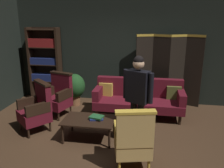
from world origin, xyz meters
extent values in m
plane|color=#3D2819|center=(0.00, 0.00, 0.00)|extent=(10.00, 10.00, 0.00)
cube|color=black|center=(0.00, 2.45, 1.40)|extent=(7.20, 0.10, 2.80)
cube|color=black|center=(0.63, 2.23, 0.95)|extent=(0.44, 0.19, 1.90)
cube|color=gold|center=(0.63, 2.23, 1.87)|extent=(0.44, 0.20, 0.06)
cube|color=black|center=(1.06, 2.23, 0.95)|extent=(0.44, 0.20, 1.90)
cube|color=gold|center=(1.06, 2.23, 1.87)|extent=(0.44, 0.21, 0.06)
cube|color=black|center=(1.48, 2.25, 0.95)|extent=(0.42, 0.23, 1.90)
cube|color=gold|center=(1.48, 2.25, 1.87)|extent=(0.43, 0.24, 0.06)
cube|color=black|center=(1.90, 2.28, 0.95)|extent=(0.45, 0.18, 1.90)
cube|color=gold|center=(1.90, 2.28, 1.87)|extent=(0.45, 0.18, 0.06)
cube|color=black|center=(-2.57, 2.18, 1.02)|extent=(0.06, 0.32, 2.05)
cube|color=black|center=(-1.73, 2.18, 1.02)|extent=(0.06, 0.32, 2.05)
cube|color=black|center=(-2.15, 2.33, 1.02)|extent=(0.90, 0.02, 2.05)
cube|color=black|center=(-2.15, 2.18, 0.06)|extent=(0.86, 0.30, 0.02)
cube|color=black|center=(-2.15, 2.18, 0.54)|extent=(0.86, 0.30, 0.02)
cube|color=navy|center=(-2.15, 2.16, 0.65)|extent=(0.78, 0.22, 0.20)
cube|color=black|center=(-2.15, 2.18, 1.02)|extent=(0.86, 0.30, 0.02)
cube|color=navy|center=(-2.15, 2.16, 1.13)|extent=(0.78, 0.22, 0.18)
cube|color=black|center=(-2.15, 2.18, 1.51)|extent=(0.86, 0.30, 0.02)
cube|color=maroon|center=(-2.15, 2.16, 1.64)|extent=(0.78, 0.22, 0.23)
cube|color=black|center=(-2.15, 2.18, 1.99)|extent=(0.86, 0.30, 0.02)
cylinder|color=black|center=(-0.40, 1.05, 0.11)|extent=(0.07, 0.07, 0.22)
cylinder|color=black|center=(1.50, 1.05, 0.11)|extent=(0.07, 0.07, 0.22)
cylinder|color=black|center=(-0.40, 1.65, 0.11)|extent=(0.07, 0.07, 0.22)
cylinder|color=black|center=(1.50, 1.65, 0.11)|extent=(0.07, 0.07, 0.22)
cube|color=#4C0F19|center=(0.55, 1.35, 0.32)|extent=(2.10, 0.76, 0.20)
cube|color=#4C0F19|center=(0.55, 1.66, 0.65)|extent=(2.10, 0.18, 0.46)
cube|color=#4C0F19|center=(-0.43, 1.35, 0.55)|extent=(0.16, 0.68, 0.26)
cube|color=#4C0F19|center=(1.53, 1.35, 0.55)|extent=(0.16, 0.68, 0.26)
cube|color=#B79338|center=(-0.28, 1.55, 0.57)|extent=(0.35, 0.17, 0.34)
cube|color=#4C5123|center=(1.38, 1.55, 0.57)|extent=(0.34, 0.13, 0.34)
cylinder|color=black|center=(-0.79, -0.17, 0.20)|extent=(0.04, 0.04, 0.39)
cylinder|color=black|center=(0.11, -0.17, 0.20)|extent=(0.04, 0.04, 0.39)
cylinder|color=black|center=(-0.79, 0.37, 0.20)|extent=(0.04, 0.04, 0.39)
cylinder|color=black|center=(0.11, 0.37, 0.20)|extent=(0.04, 0.04, 0.39)
cube|color=black|center=(-0.34, 0.10, 0.41)|extent=(1.00, 0.64, 0.03)
cylinder|color=gold|center=(0.73, -0.29, 0.11)|extent=(0.04, 0.04, 0.22)
cylinder|color=gold|center=(0.28, -0.39, 0.11)|extent=(0.04, 0.04, 0.22)
cylinder|color=gold|center=(0.83, -0.73, 0.11)|extent=(0.04, 0.04, 0.22)
cylinder|color=gold|center=(0.39, -0.84, 0.11)|extent=(0.04, 0.04, 0.22)
cube|color=tan|center=(0.56, -0.56, 0.34)|extent=(0.67, 0.67, 0.24)
cube|color=tan|center=(0.61, -0.78, 0.73)|extent=(0.57, 0.24, 0.54)
cube|color=gold|center=(0.61, -0.78, 1.02)|extent=(0.61, 0.26, 0.04)
cube|color=gold|center=(0.79, -0.51, 0.57)|extent=(0.20, 0.51, 0.22)
cube|color=gold|center=(0.33, -0.61, 0.57)|extent=(0.20, 0.51, 0.22)
cylinder|color=black|center=(-1.70, 0.93, 0.11)|extent=(0.04, 0.04, 0.22)
cylinder|color=black|center=(-1.26, 0.78, 0.11)|extent=(0.04, 0.04, 0.22)
cylinder|color=black|center=(-1.55, 1.36, 0.11)|extent=(0.04, 0.04, 0.22)
cylinder|color=black|center=(-1.12, 1.22, 0.11)|extent=(0.04, 0.04, 0.22)
cube|color=#4C0F19|center=(-1.41, 1.07, 0.34)|extent=(0.71, 0.71, 0.24)
cube|color=#4C0F19|center=(-1.33, 1.29, 0.73)|extent=(0.57, 0.29, 0.54)
cube|color=black|center=(-1.33, 1.29, 1.02)|extent=(0.61, 0.31, 0.04)
cube|color=black|center=(-1.63, 1.15, 0.57)|extent=(0.24, 0.50, 0.22)
cube|color=black|center=(-1.18, 1.00, 0.57)|extent=(0.24, 0.50, 0.22)
cylinder|color=black|center=(-1.88, 0.22, 0.11)|extent=(0.04, 0.04, 0.22)
cylinder|color=black|center=(-1.54, -0.08, 0.11)|extent=(0.04, 0.04, 0.22)
cylinder|color=black|center=(-1.58, 0.57, 0.11)|extent=(0.04, 0.04, 0.22)
cylinder|color=black|center=(-1.24, 0.27, 0.11)|extent=(0.04, 0.04, 0.22)
cube|color=#4C0F19|center=(-1.56, 0.25, 0.34)|extent=(0.79, 0.79, 0.24)
cube|color=#4C0F19|center=(-1.41, 0.42, 0.73)|extent=(0.50, 0.46, 0.54)
cube|color=black|center=(-1.41, 0.42, 1.02)|extent=(0.54, 0.49, 0.04)
cube|color=black|center=(-1.74, 0.40, 0.57)|extent=(0.40, 0.44, 0.22)
cube|color=black|center=(-1.38, 0.09, 0.57)|extent=(0.40, 0.44, 0.22)
cylinder|color=black|center=(0.65, 0.02, 0.43)|extent=(0.12, 0.12, 0.86)
cylinder|color=black|center=(0.53, 0.08, 0.43)|extent=(0.12, 0.12, 0.86)
cube|color=maroon|center=(0.59, 0.05, 0.90)|extent=(0.36, 0.28, 0.09)
cube|color=black|center=(0.59, 0.05, 1.15)|extent=(0.45, 0.36, 0.58)
cube|color=white|center=(0.64, 0.15, 1.18)|extent=(0.13, 0.07, 0.41)
cube|color=maroon|center=(0.64, 0.15, 1.41)|extent=(0.09, 0.06, 0.04)
cylinder|color=black|center=(0.81, -0.06, 1.16)|extent=(0.09, 0.09, 0.54)
cylinder|color=black|center=(0.36, 0.16, 1.16)|extent=(0.09, 0.09, 0.54)
sphere|color=tan|center=(0.59, 0.05, 1.56)|extent=(0.20, 0.20, 0.20)
sphere|color=black|center=(0.59, 0.05, 1.61)|extent=(0.18, 0.18, 0.18)
cylinder|color=brown|center=(-1.20, 1.84, 0.14)|extent=(0.28, 0.28, 0.28)
ellipsoid|color=#193D19|center=(-1.20, 1.84, 0.54)|extent=(0.57, 0.57, 0.66)
cube|color=navy|center=(-0.20, 0.14, 0.44)|extent=(0.30, 0.25, 0.03)
cube|color=#1E4C28|center=(-0.20, 0.14, 0.47)|extent=(0.29, 0.25, 0.03)
camera|label=1|loc=(0.78, -3.89, 2.36)|focal=37.22mm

